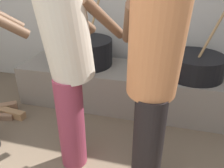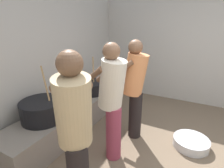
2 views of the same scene
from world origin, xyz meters
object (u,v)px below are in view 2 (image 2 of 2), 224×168
(cooking_pot_secondary, at_px, (43,110))
(cook_in_cream_shirt, at_px, (112,97))
(cooking_pot_main, at_px, (91,87))
(cook_in_tan_shirt, at_px, (75,129))
(cook_in_orange_shirt, at_px, (134,85))
(metal_mixing_bowl, at_px, (191,143))

(cooking_pot_secondary, xyz_separation_m, cook_in_cream_shirt, (0.26, -0.96, 0.29))
(cooking_pot_main, relative_size, cook_in_tan_shirt, 0.43)
(cooking_pot_secondary, distance_m, cook_in_cream_shirt, 1.04)
(cooking_pot_main, distance_m, cook_in_orange_shirt, 1.11)
(cook_in_tan_shirt, bearing_deg, cook_in_cream_shirt, 4.28)
(cooking_pot_main, distance_m, cook_in_cream_shirt, 1.34)
(cook_in_tan_shirt, height_order, cook_in_orange_shirt, cook_in_tan_shirt)
(cooking_pot_secondary, bearing_deg, cook_in_orange_shirt, -51.72)
(cook_in_cream_shirt, bearing_deg, metal_mixing_bowl, -53.65)
(cooking_pot_main, relative_size, cooking_pot_secondary, 0.91)
(cook_in_tan_shirt, distance_m, cook_in_orange_shirt, 1.35)
(cook_in_tan_shirt, relative_size, cook_in_orange_shirt, 1.02)
(cooking_pot_main, bearing_deg, cook_in_cream_shirt, -133.98)
(cooking_pot_main, distance_m, cook_in_tan_shirt, 1.98)
(cooking_pot_secondary, relative_size, cook_in_tan_shirt, 0.47)
(cook_in_cream_shirt, bearing_deg, cook_in_tan_shirt, -175.72)
(cooking_pot_main, xyz_separation_m, cook_in_tan_shirt, (-1.68, -0.99, 0.34))
(cooking_pot_main, bearing_deg, cook_in_tan_shirt, -149.52)
(cook_in_tan_shirt, height_order, metal_mixing_bowl, cook_in_tan_shirt)
(cooking_pot_secondary, height_order, cook_in_cream_shirt, cook_in_cream_shirt)
(cooking_pot_main, relative_size, cook_in_cream_shirt, 0.43)
(cooking_pot_main, xyz_separation_m, metal_mixing_bowl, (-0.19, -1.89, -0.49))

